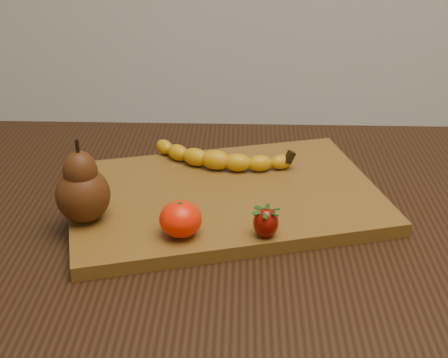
{
  "coord_description": "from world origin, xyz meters",
  "views": [
    {
      "loc": [
        0.08,
        -0.77,
        1.22
      ],
      "look_at": [
        0.05,
        0.04,
        0.8
      ],
      "focal_mm": 50.0,
      "sensor_mm": 36.0,
      "label": 1
    }
  ],
  "objects_px": {
    "pear": "(81,181)",
    "mandarin": "(181,219)",
    "cutting_board": "(224,197)",
    "table": "(191,271)"
  },
  "relations": [
    {
      "from": "table",
      "to": "mandarin",
      "type": "relative_size",
      "value": 17.98
    },
    {
      "from": "pear",
      "to": "cutting_board",
      "type": "bearing_deg",
      "value": 24.48
    },
    {
      "from": "mandarin",
      "to": "cutting_board",
      "type": "bearing_deg",
      "value": 66.94
    },
    {
      "from": "cutting_board",
      "to": "mandarin",
      "type": "bearing_deg",
      "value": -128.23
    },
    {
      "from": "cutting_board",
      "to": "pear",
      "type": "xyz_separation_m",
      "value": [
        -0.19,
        -0.08,
        0.07
      ]
    },
    {
      "from": "pear",
      "to": "mandarin",
      "type": "height_order",
      "value": "pear"
    },
    {
      "from": "table",
      "to": "cutting_board",
      "type": "bearing_deg",
      "value": 37.78
    },
    {
      "from": "pear",
      "to": "mandarin",
      "type": "distance_m",
      "value": 0.14
    },
    {
      "from": "cutting_board",
      "to": "mandarin",
      "type": "height_order",
      "value": "mandarin"
    },
    {
      "from": "table",
      "to": "pear",
      "type": "distance_m",
      "value": 0.23
    }
  ]
}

